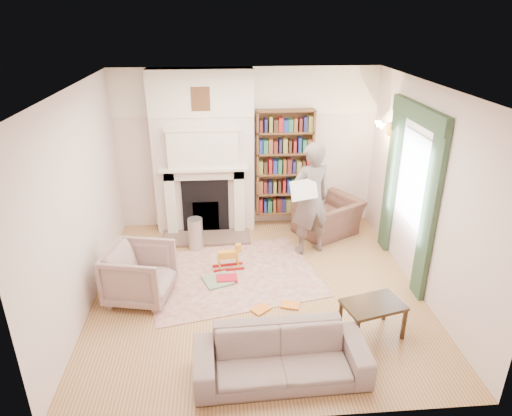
{
  "coord_description": "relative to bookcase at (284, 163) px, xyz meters",
  "views": [
    {
      "loc": [
        -0.46,
        -5.46,
        3.65
      ],
      "look_at": [
        0.0,
        0.25,
        1.15
      ],
      "focal_mm": 32.0,
      "sensor_mm": 36.0,
      "label": 1
    }
  ],
  "objects": [
    {
      "name": "floor",
      "position": [
        -0.65,
        -2.12,
        -1.18
      ],
      "size": [
        4.5,
        4.5,
        0.0
      ],
      "primitive_type": "plane",
      "color": "brown",
      "rests_on": "ground"
    },
    {
      "name": "ceiling",
      "position": [
        -0.65,
        -2.12,
        1.62
      ],
      "size": [
        4.5,
        4.5,
        0.0
      ],
      "primitive_type": "plane",
      "rotation": [
        3.14,
        0.0,
        0.0
      ],
      "color": "white",
      "rests_on": "wall_back"
    },
    {
      "name": "wall_back",
      "position": [
        -0.65,
        0.13,
        0.22
      ],
      "size": [
        4.5,
        0.0,
        4.5
      ],
      "primitive_type": "plane",
      "rotation": [
        1.57,
        0.0,
        0.0
      ],
      "color": "beige",
      "rests_on": "floor"
    },
    {
      "name": "wall_front",
      "position": [
        -0.65,
        -4.37,
        0.22
      ],
      "size": [
        4.5,
        0.0,
        4.5
      ],
      "primitive_type": "plane",
      "rotation": [
        -1.57,
        0.0,
        0.0
      ],
      "color": "beige",
      "rests_on": "floor"
    },
    {
      "name": "wall_left",
      "position": [
        -2.9,
        -2.12,
        0.22
      ],
      "size": [
        0.0,
        4.5,
        4.5
      ],
      "primitive_type": "plane",
      "rotation": [
        1.57,
        0.0,
        1.57
      ],
      "color": "beige",
      "rests_on": "floor"
    },
    {
      "name": "wall_right",
      "position": [
        1.6,
        -2.12,
        0.22
      ],
      "size": [
        0.0,
        4.5,
        4.5
      ],
      "primitive_type": "plane",
      "rotation": [
        1.57,
        0.0,
        -1.57
      ],
      "color": "beige",
      "rests_on": "floor"
    },
    {
      "name": "fireplace",
      "position": [
        -1.4,
        -0.07,
        0.21
      ],
      "size": [
        1.7,
        0.58,
        2.8
      ],
      "color": "beige",
      "rests_on": "floor"
    },
    {
      "name": "bookcase",
      "position": [
        0.0,
        0.0,
        0.0
      ],
      "size": [
        1.0,
        0.24,
        1.85
      ],
      "primitive_type": "cube",
      "color": "brown",
      "rests_on": "floor"
    },
    {
      "name": "window",
      "position": [
        1.58,
        -1.72,
        0.27
      ],
      "size": [
        0.02,
        0.9,
        1.3
      ],
      "primitive_type": "cube",
      "color": "silver",
      "rests_on": "wall_right"
    },
    {
      "name": "curtain_left",
      "position": [
        1.55,
        -2.42,
        0.02
      ],
      "size": [
        0.07,
        0.32,
        2.4
      ],
      "primitive_type": "cube",
      "color": "#2B4029",
      "rests_on": "floor"
    },
    {
      "name": "curtain_right",
      "position": [
        1.55,
        -1.02,
        0.02
      ],
      "size": [
        0.07,
        0.32,
        2.4
      ],
      "primitive_type": "cube",
      "color": "#2B4029",
      "rests_on": "floor"
    },
    {
      "name": "pelmet",
      "position": [
        1.54,
        -1.72,
        1.2
      ],
      "size": [
        0.09,
        1.7,
        0.24
      ],
      "primitive_type": "cube",
      "color": "#2B4029",
      "rests_on": "wall_right"
    },
    {
      "name": "wall_sconce",
      "position": [
        1.38,
        -0.62,
        0.72
      ],
      "size": [
        0.2,
        0.24,
        0.24
      ],
      "primitive_type": null,
      "color": "gold",
      "rests_on": "wall_right"
    },
    {
      "name": "rug",
      "position": [
        -0.99,
        -1.74,
        -1.17
      ],
      "size": [
        2.77,
        2.34,
        0.01
      ],
      "primitive_type": "cube",
      "rotation": [
        0.0,
        0.0,
        0.21
      ],
      "color": "beige",
      "rests_on": "floor"
    },
    {
      "name": "armchair_reading",
      "position": [
        0.72,
        -0.48,
        -0.85
      ],
      "size": [
        1.3,
        1.26,
        0.65
      ],
      "primitive_type": "imported",
      "rotation": [
        0.0,
        0.0,
        3.66
      ],
      "color": "brown",
      "rests_on": "floor"
    },
    {
      "name": "armchair_left",
      "position": [
        -2.25,
        -2.19,
        -0.8
      ],
      "size": [
        0.98,
        0.96,
        0.76
      ],
      "primitive_type": "imported",
      "rotation": [
        0.0,
        0.0,
        1.36
      ],
      "color": "#A49587",
      "rests_on": "floor"
    },
    {
      "name": "sofa",
      "position": [
        -0.54,
        -3.81,
        -0.91
      ],
      "size": [
        1.87,
        0.78,
        0.54
      ],
      "primitive_type": "imported",
      "rotation": [
        0.0,
        0.0,
        0.03
      ],
      "color": "gray",
      "rests_on": "floor"
    },
    {
      "name": "man_reading",
      "position": [
        0.27,
        -1.08,
        -0.25
      ],
      "size": [
        0.78,
        0.64,
        1.84
      ],
      "primitive_type": "imported",
      "rotation": [
        0.0,
        0.0,
        3.47
      ],
      "color": "#61534D",
      "rests_on": "floor"
    },
    {
      "name": "newspaper",
      "position": [
        0.12,
        -1.28,
        -0.01
      ],
      "size": [
        0.46,
        0.26,
        0.3
      ],
      "primitive_type": "cube",
      "rotation": [
        -0.35,
        0.0,
        0.33
      ],
      "color": "white",
      "rests_on": "man_reading"
    },
    {
      "name": "coffee_table",
      "position": [
        0.64,
        -3.21,
        -0.95
      ],
      "size": [
        0.79,
        0.61,
        0.45
      ],
      "primitive_type": null,
      "rotation": [
        0.0,
        0.0,
        0.26
      ],
      "color": "#342412",
      "rests_on": "floor"
    },
    {
      "name": "paraffin_heater",
      "position": [
        -1.56,
        -0.85,
        -0.9
      ],
      "size": [
        0.27,
        0.27,
        0.55
      ],
      "primitive_type": "cylinder",
      "rotation": [
        0.0,
        0.0,
        0.13
      ],
      "color": "#B9BAC1",
      "rests_on": "floor"
    },
    {
      "name": "rocking_horse",
      "position": [
        -1.05,
        -1.54,
        -0.97
      ],
      "size": [
        0.49,
        0.25,
        0.41
      ],
      "primitive_type": null,
      "rotation": [
        0.0,
        0.0,
        0.13
      ],
      "color": "gold",
      "rests_on": "rug"
    },
    {
      "name": "board_game",
      "position": [
        -1.21,
        -1.89,
        -1.15
      ],
      "size": [
        0.5,
        0.5,
        0.03
      ],
      "primitive_type": "cube",
      "rotation": [
        0.0,
        0.0,
        0.36
      ],
      "color": "gold",
      "rests_on": "rug"
    },
    {
      "name": "game_box_lid",
      "position": [
        -1.08,
        -1.87,
        -1.14
      ],
      "size": [
        0.31,
        0.21,
        0.05
      ],
      "primitive_type": "cube",
      "rotation": [
        0.0,
        0.0,
        0.04
      ],
      "color": "#B6142A",
      "rests_on": "rug"
    },
    {
      "name": "comic_annuals",
      "position": [
        -0.45,
        -2.59,
        -1.16
      ],
      "size": [
        0.7,
        0.33,
        0.02
      ],
      "color": "red",
      "rests_on": "rug"
    }
  ]
}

